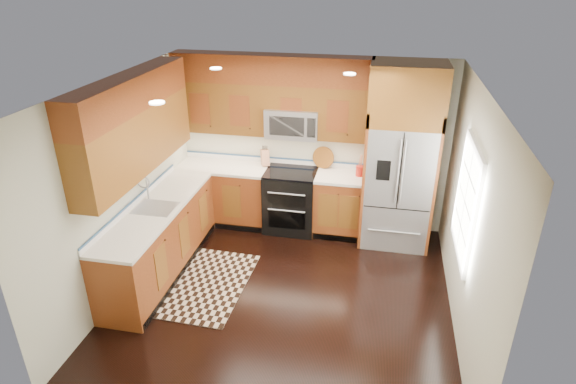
% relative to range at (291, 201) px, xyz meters
% --- Properties ---
extents(ground, '(4.00, 4.00, 0.00)m').
position_rel_range_xyz_m(ground, '(0.25, -1.67, -0.47)').
color(ground, black).
rests_on(ground, ground).
extents(wall_back, '(4.00, 0.02, 2.60)m').
position_rel_range_xyz_m(wall_back, '(0.25, 0.33, 0.83)').
color(wall_back, beige).
rests_on(wall_back, ground).
extents(wall_left, '(0.02, 4.00, 2.60)m').
position_rel_range_xyz_m(wall_left, '(-1.75, -1.67, 0.83)').
color(wall_left, beige).
rests_on(wall_left, ground).
extents(wall_right, '(0.02, 4.00, 2.60)m').
position_rel_range_xyz_m(wall_right, '(2.25, -1.67, 0.83)').
color(wall_right, beige).
rests_on(wall_right, ground).
extents(window, '(0.04, 1.10, 1.30)m').
position_rel_range_xyz_m(window, '(2.23, -1.47, 0.93)').
color(window, white).
rests_on(window, ground).
extents(base_cabinets, '(2.85, 3.00, 0.90)m').
position_rel_range_xyz_m(base_cabinets, '(-0.98, -0.77, -0.02)').
color(base_cabinets, brown).
rests_on(base_cabinets, ground).
extents(countertop, '(2.86, 3.01, 0.04)m').
position_rel_range_xyz_m(countertop, '(-0.84, -0.65, 0.45)').
color(countertop, silver).
rests_on(countertop, base_cabinets).
extents(upper_cabinets, '(2.85, 3.00, 1.15)m').
position_rel_range_xyz_m(upper_cabinets, '(-0.90, -0.58, 1.56)').
color(upper_cabinets, brown).
rests_on(upper_cabinets, ground).
extents(range, '(0.76, 0.67, 0.95)m').
position_rel_range_xyz_m(range, '(0.00, 0.00, 0.00)').
color(range, black).
rests_on(range, ground).
extents(microwave, '(0.76, 0.40, 0.42)m').
position_rel_range_xyz_m(microwave, '(-0.00, 0.13, 1.19)').
color(microwave, '#B2B2B7').
rests_on(microwave, ground).
extents(refrigerator, '(0.98, 0.75, 2.60)m').
position_rel_range_xyz_m(refrigerator, '(1.55, -0.04, 0.83)').
color(refrigerator, '#B2B2B7').
rests_on(refrigerator, ground).
extents(sink_faucet, '(0.54, 0.44, 0.37)m').
position_rel_range_xyz_m(sink_faucet, '(-1.48, -1.44, 0.52)').
color(sink_faucet, '#B2B2B7').
rests_on(sink_faucet, countertop).
extents(rug, '(0.96, 1.56, 0.01)m').
position_rel_range_xyz_m(rug, '(-0.74, -1.65, -0.46)').
color(rug, black).
rests_on(rug, ground).
extents(knife_block, '(0.16, 0.19, 0.31)m').
position_rel_range_xyz_m(knife_block, '(-0.44, 0.20, 0.60)').
color(knife_block, '#AF7655').
rests_on(knife_block, countertop).
extents(utensil_crock, '(0.13, 0.13, 0.32)m').
position_rel_range_xyz_m(utensil_crock, '(1.00, 0.07, 0.58)').
color(utensil_crock, red).
rests_on(utensil_crock, countertop).
extents(cutting_board, '(0.40, 0.40, 0.02)m').
position_rel_range_xyz_m(cutting_board, '(0.44, 0.27, 0.48)').
color(cutting_board, brown).
rests_on(cutting_board, countertop).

